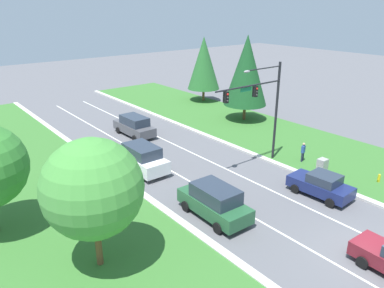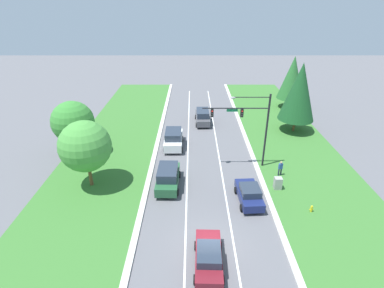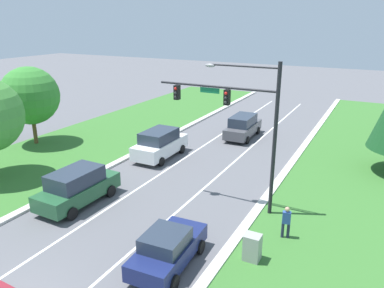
{
  "view_description": "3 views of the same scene",
  "coord_description": "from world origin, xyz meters",
  "px_view_note": "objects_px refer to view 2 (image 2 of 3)",
  "views": [
    {
      "loc": [
        -17.02,
        -6.84,
        12.24
      ],
      "look_at": [
        -0.79,
        13.71,
        2.4
      ],
      "focal_mm": 35.0,
      "sensor_mm": 36.0,
      "label": 1
    },
    {
      "loc": [
        -1.31,
        -16.33,
        16.53
      ],
      "look_at": [
        -1.28,
        13.58,
        1.77
      ],
      "focal_mm": 28.0,
      "sensor_mm": 36.0,
      "label": 2
    },
    {
      "loc": [
        10.91,
        -6.0,
        9.95
      ],
      "look_at": [
        0.51,
        13.93,
        2.44
      ],
      "focal_mm": 35.0,
      "sensor_mm": 36.0,
      "label": 3
    }
  ],
  "objects_px": {
    "utility_cabinet": "(278,184)",
    "conifer_far_right_tree": "(299,92)",
    "traffic_signal_mast": "(249,120)",
    "conifer_near_right_tree": "(292,78)",
    "oak_near_left_tree": "(85,146)",
    "graphite_suv": "(202,116)",
    "pedestrian": "(280,168)",
    "navy_sedan": "(249,194)",
    "white_suv": "(173,139)",
    "fire_hydrant": "(311,209)",
    "oak_far_left_tree": "(73,122)",
    "forest_suv": "(168,177)",
    "burgundy_sedan": "(208,257)"
  },
  "relations": [
    {
      "from": "utility_cabinet",
      "to": "conifer_far_right_tree",
      "type": "xyz_separation_m",
      "value": [
        5.7,
        13.75,
        4.9
      ]
    },
    {
      "from": "traffic_signal_mast",
      "to": "conifer_far_right_tree",
      "type": "bearing_deg",
      "value": 49.37
    },
    {
      "from": "conifer_near_right_tree",
      "to": "oak_near_left_tree",
      "type": "distance_m",
      "value": 34.2
    },
    {
      "from": "graphite_suv",
      "to": "conifer_far_right_tree",
      "type": "xyz_separation_m",
      "value": [
        12.3,
        -3.0,
        4.53
      ]
    },
    {
      "from": "traffic_signal_mast",
      "to": "pedestrian",
      "type": "relative_size",
      "value": 4.77
    },
    {
      "from": "navy_sedan",
      "to": "white_suv",
      "type": "bearing_deg",
      "value": 120.43
    },
    {
      "from": "graphite_suv",
      "to": "conifer_near_right_tree",
      "type": "distance_m",
      "value": 16.26
    },
    {
      "from": "navy_sedan",
      "to": "white_suv",
      "type": "relative_size",
      "value": 0.87
    },
    {
      "from": "graphite_suv",
      "to": "fire_hydrant",
      "type": "bearing_deg",
      "value": -68.24
    },
    {
      "from": "traffic_signal_mast",
      "to": "graphite_suv",
      "type": "xyz_separation_m",
      "value": [
        -4.24,
        12.39,
        -4.32
      ]
    },
    {
      "from": "white_suv",
      "to": "pedestrian",
      "type": "relative_size",
      "value": 2.94
    },
    {
      "from": "conifer_far_right_tree",
      "to": "oak_far_left_tree",
      "type": "bearing_deg",
      "value": -165.88
    },
    {
      "from": "pedestrian",
      "to": "oak_far_left_tree",
      "type": "relative_size",
      "value": 0.26
    },
    {
      "from": "forest_suv",
      "to": "navy_sedan",
      "type": "xyz_separation_m",
      "value": [
        7.39,
        -2.46,
        -0.23
      ]
    },
    {
      "from": "traffic_signal_mast",
      "to": "burgundy_sedan",
      "type": "bearing_deg",
      "value": -109.12
    },
    {
      "from": "conifer_near_right_tree",
      "to": "conifer_far_right_tree",
      "type": "relative_size",
      "value": 0.9
    },
    {
      "from": "traffic_signal_mast",
      "to": "conifer_near_right_tree",
      "type": "height_order",
      "value": "conifer_near_right_tree"
    },
    {
      "from": "graphite_suv",
      "to": "oak_far_left_tree",
      "type": "bearing_deg",
      "value": -147.7
    },
    {
      "from": "traffic_signal_mast",
      "to": "oak_far_left_tree",
      "type": "distance_m",
      "value": 19.16
    },
    {
      "from": "navy_sedan",
      "to": "oak_far_left_tree",
      "type": "height_order",
      "value": "oak_far_left_tree"
    },
    {
      "from": "burgundy_sedan",
      "to": "navy_sedan",
      "type": "bearing_deg",
      "value": 62.74
    },
    {
      "from": "graphite_suv",
      "to": "pedestrian",
      "type": "height_order",
      "value": "graphite_suv"
    },
    {
      "from": "oak_far_left_tree",
      "to": "oak_near_left_tree",
      "type": "bearing_deg",
      "value": -61.63
    },
    {
      "from": "traffic_signal_mast",
      "to": "conifer_near_right_tree",
      "type": "xyz_separation_m",
      "value": [
        10.09,
        18.92,
        -0.29
      ]
    },
    {
      "from": "oak_far_left_tree",
      "to": "pedestrian",
      "type": "bearing_deg",
      "value": -11.7
    },
    {
      "from": "graphite_suv",
      "to": "conifer_far_right_tree",
      "type": "height_order",
      "value": "conifer_far_right_tree"
    },
    {
      "from": "forest_suv",
      "to": "pedestrian",
      "type": "distance_m",
      "value": 11.43
    },
    {
      "from": "forest_suv",
      "to": "pedestrian",
      "type": "xyz_separation_m",
      "value": [
        11.28,
        1.84,
        -0.11
      ]
    },
    {
      "from": "navy_sedan",
      "to": "conifer_far_right_tree",
      "type": "distance_m",
      "value": 18.56
    },
    {
      "from": "burgundy_sedan",
      "to": "fire_hydrant",
      "type": "height_order",
      "value": "burgundy_sedan"
    },
    {
      "from": "graphite_suv",
      "to": "conifer_near_right_tree",
      "type": "bearing_deg",
      "value": 23.13
    },
    {
      "from": "pedestrian",
      "to": "conifer_far_right_tree",
      "type": "distance_m",
      "value": 13.2
    },
    {
      "from": "conifer_far_right_tree",
      "to": "fire_hydrant",
      "type": "bearing_deg",
      "value": -102.11
    },
    {
      "from": "pedestrian",
      "to": "conifer_near_right_tree",
      "type": "height_order",
      "value": "conifer_near_right_tree"
    },
    {
      "from": "pedestrian",
      "to": "oak_far_left_tree",
      "type": "height_order",
      "value": "oak_far_left_tree"
    },
    {
      "from": "utility_cabinet",
      "to": "fire_hydrant",
      "type": "relative_size",
      "value": 1.81
    },
    {
      "from": "white_suv",
      "to": "conifer_near_right_tree",
      "type": "relative_size",
      "value": 0.59
    },
    {
      "from": "utility_cabinet",
      "to": "oak_far_left_tree",
      "type": "height_order",
      "value": "oak_far_left_tree"
    },
    {
      "from": "traffic_signal_mast",
      "to": "graphite_suv",
      "type": "relative_size",
      "value": 1.57
    },
    {
      "from": "graphite_suv",
      "to": "fire_hydrant",
      "type": "height_order",
      "value": "graphite_suv"
    },
    {
      "from": "burgundy_sedan",
      "to": "conifer_near_right_tree",
      "type": "distance_m",
      "value": 35.82
    },
    {
      "from": "oak_near_left_tree",
      "to": "conifer_far_right_tree",
      "type": "relative_size",
      "value": 0.72
    },
    {
      "from": "burgundy_sedan",
      "to": "oak_far_left_tree",
      "type": "distance_m",
      "value": 21.73
    },
    {
      "from": "traffic_signal_mast",
      "to": "conifer_near_right_tree",
      "type": "distance_m",
      "value": 21.45
    },
    {
      "from": "oak_far_left_tree",
      "to": "graphite_suv",
      "type": "bearing_deg",
      "value": 33.66
    },
    {
      "from": "burgundy_sedan",
      "to": "navy_sedan",
      "type": "relative_size",
      "value": 1.1
    },
    {
      "from": "fire_hydrant",
      "to": "conifer_far_right_tree",
      "type": "relative_size",
      "value": 0.08
    },
    {
      "from": "conifer_near_right_tree",
      "to": "conifer_far_right_tree",
      "type": "xyz_separation_m",
      "value": [
        -2.03,
        -9.53,
        0.5
      ]
    },
    {
      "from": "graphite_suv",
      "to": "oak_near_left_tree",
      "type": "height_order",
      "value": "oak_near_left_tree"
    },
    {
      "from": "white_suv",
      "to": "conifer_far_right_tree",
      "type": "distance_m",
      "value": 17.34
    }
  ]
}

